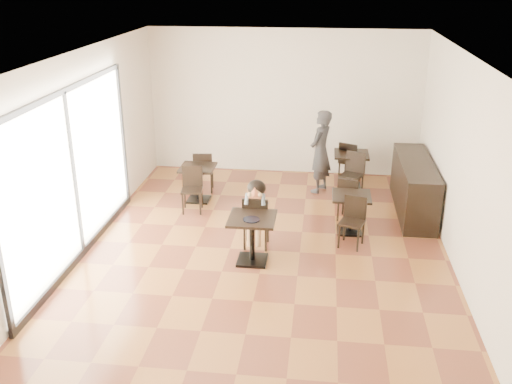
# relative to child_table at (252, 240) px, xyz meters

# --- Properties ---
(floor) EXTENTS (6.00, 8.00, 0.01)m
(floor) POSITION_rel_child_table_xyz_m (0.16, 0.40, -0.39)
(floor) COLOR #945B2D
(floor) RESTS_ON ground
(ceiling) EXTENTS (6.00, 8.00, 0.01)m
(ceiling) POSITION_rel_child_table_xyz_m (0.16, 0.40, 2.81)
(ceiling) COLOR white
(ceiling) RESTS_ON floor
(wall_back) EXTENTS (6.00, 0.01, 3.20)m
(wall_back) POSITION_rel_child_table_xyz_m (0.16, 4.40, 1.21)
(wall_back) COLOR white
(wall_back) RESTS_ON floor
(wall_front) EXTENTS (6.00, 0.01, 3.20)m
(wall_front) POSITION_rel_child_table_xyz_m (0.16, -3.60, 1.21)
(wall_front) COLOR white
(wall_front) RESTS_ON floor
(wall_left) EXTENTS (0.01, 8.00, 3.20)m
(wall_left) POSITION_rel_child_table_xyz_m (-2.84, 0.40, 1.21)
(wall_left) COLOR white
(wall_left) RESTS_ON floor
(wall_right) EXTENTS (0.01, 8.00, 3.20)m
(wall_right) POSITION_rel_child_table_xyz_m (3.16, 0.40, 1.21)
(wall_right) COLOR white
(wall_right) RESTS_ON floor
(storefront_window) EXTENTS (0.04, 4.50, 2.60)m
(storefront_window) POSITION_rel_child_table_xyz_m (-2.81, -0.10, 1.01)
(storefront_window) COLOR white
(storefront_window) RESTS_ON floor
(child_table) EXTENTS (0.73, 0.73, 0.77)m
(child_table) POSITION_rel_child_table_xyz_m (0.00, 0.00, 0.00)
(child_table) COLOR black
(child_table) RESTS_ON floor
(child_chair) EXTENTS (0.42, 0.42, 0.93)m
(child_chair) POSITION_rel_child_table_xyz_m (-0.00, 0.55, 0.08)
(child_chair) COLOR black
(child_chair) RESTS_ON floor
(child) EXTENTS (0.42, 0.59, 1.17)m
(child) POSITION_rel_child_table_xyz_m (-0.00, 0.55, 0.20)
(child) COLOR slate
(child) RESTS_ON child_chair
(plate) EXTENTS (0.26, 0.26, 0.02)m
(plate) POSITION_rel_child_table_xyz_m (-0.00, -0.10, 0.39)
(plate) COLOR black
(plate) RESTS_ON child_table
(pizza_slice) EXTENTS (0.27, 0.21, 0.06)m
(pizza_slice) POSITION_rel_child_table_xyz_m (-0.00, 0.36, 0.63)
(pizza_slice) COLOR tan
(pizza_slice) RESTS_ON child
(adult_patron) EXTENTS (0.63, 0.74, 1.73)m
(adult_patron) POSITION_rel_child_table_xyz_m (1.00, 3.24, 0.48)
(adult_patron) COLOR #343439
(adult_patron) RESTS_ON floor
(cafe_table_mid) EXTENTS (0.84, 0.84, 0.71)m
(cafe_table_mid) POSITION_rel_child_table_xyz_m (1.58, 1.29, -0.03)
(cafe_table_mid) COLOR black
(cafe_table_mid) RESTS_ON floor
(cafe_table_left) EXTENTS (0.76, 0.76, 0.72)m
(cafe_table_left) POSITION_rel_child_table_xyz_m (-1.40, 2.41, -0.03)
(cafe_table_left) COLOR black
(cafe_table_left) RESTS_ON floor
(cafe_table_back) EXTENTS (0.94, 0.94, 0.75)m
(cafe_table_back) POSITION_rel_child_table_xyz_m (1.65, 3.54, -0.01)
(cafe_table_back) COLOR black
(cafe_table_back) RESTS_ON floor
(chair_mid_a) EXTENTS (0.48, 0.48, 0.85)m
(chair_mid_a) POSITION_rel_child_table_xyz_m (1.58, 1.84, 0.04)
(chair_mid_a) COLOR black
(chair_mid_a) RESTS_ON floor
(chair_mid_b) EXTENTS (0.48, 0.48, 0.85)m
(chair_mid_b) POSITION_rel_child_table_xyz_m (1.58, 0.74, 0.04)
(chair_mid_b) COLOR black
(chair_mid_b) RESTS_ON floor
(chair_left_a) EXTENTS (0.43, 0.43, 0.87)m
(chair_left_a) POSITION_rel_child_table_xyz_m (-1.40, 2.96, 0.05)
(chair_left_a) COLOR black
(chair_left_a) RESTS_ON floor
(chair_left_b) EXTENTS (0.43, 0.43, 0.87)m
(chair_left_b) POSITION_rel_child_table_xyz_m (-1.40, 1.86, 0.05)
(chair_left_b) COLOR black
(chair_left_b) RESTS_ON floor
(chair_back_a) EXTENTS (0.54, 0.54, 0.91)m
(chair_back_a) POSITION_rel_child_table_xyz_m (1.65, 3.90, 0.07)
(chair_back_a) COLOR black
(chair_back_a) RESTS_ON floor
(chair_back_b) EXTENTS (0.54, 0.54, 0.91)m
(chair_back_b) POSITION_rel_child_table_xyz_m (1.65, 2.99, 0.07)
(chair_back_b) COLOR black
(chair_back_b) RESTS_ON floor
(service_counter) EXTENTS (0.60, 2.40, 1.00)m
(service_counter) POSITION_rel_child_table_xyz_m (2.81, 2.40, 0.11)
(service_counter) COLOR black
(service_counter) RESTS_ON floor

